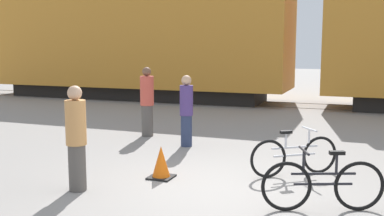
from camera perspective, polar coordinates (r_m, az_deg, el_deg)
The scene contains 10 objects.
ground_plane at distance 7.02m, azimuth 3.58°, elevation -10.44°, with size 80.00×80.00×0.00m, color gray.
freight_train at distance 17.24m, azimuth 14.54°, elevation 10.33°, with size 27.66×3.01×5.75m.
rail_near at distance 16.65m, azimuth 13.91°, elevation 0.00°, with size 39.66×0.07×0.01m, color #4C4238.
rail_far at distance 18.06m, azimuth 14.47°, elevation 0.58°, with size 39.66×0.07×0.01m, color #4C4238.
bicycle_silver at distance 7.91m, azimuth 12.88°, elevation -5.91°, with size 1.33×1.03×0.81m.
bicycle_black at distance 6.33m, azimuth 16.28°, elevation -9.34°, with size 1.56×0.66×0.85m.
person_in_tan at distance 7.04m, azimuth -14.49°, elevation -3.73°, with size 0.31×0.31×1.62m.
person_in_purple at distance 9.88m, azimuth -0.72°, elevation -0.30°, with size 0.29×0.29×1.58m.
person_in_red at distance 11.08m, azimuth -5.73°, elevation 0.81°, with size 0.34×0.34×1.71m.
traffic_cone at distance 7.61m, azimuth -3.94°, elevation -7.00°, with size 0.40×0.40×0.55m.
Camera 1 is at (1.97, -6.37, 2.19)m, focal length 42.00 mm.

